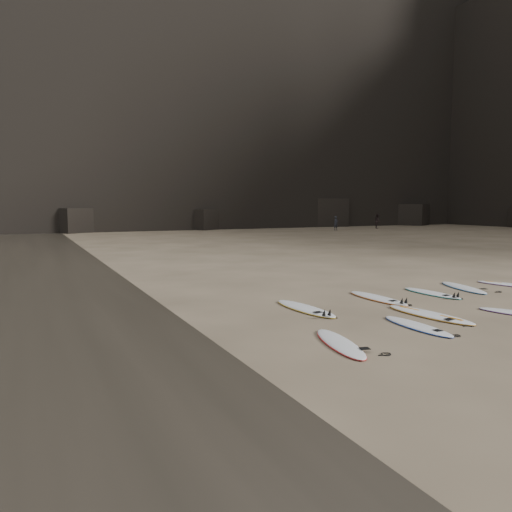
{
  "coord_description": "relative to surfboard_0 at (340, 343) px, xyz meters",
  "views": [
    {
      "loc": [
        -10.63,
        -9.34,
        2.96
      ],
      "look_at": [
        -4.73,
        3.21,
        1.5
      ],
      "focal_mm": 35.0,
      "sensor_mm": 36.0,
      "label": 1
    }
  ],
  "objects": [
    {
      "name": "surfboard_8",
      "position": [
        7.93,
        3.97,
        0.0
      ],
      "size": [
        1.29,
        2.62,
        0.09
      ],
      "primitive_type": "ellipsoid",
      "rotation": [
        0.0,
        0.0,
        -0.28
      ],
      "color": "white",
      "rests_on": "ground"
    },
    {
      "name": "person_a",
      "position": [
        25.64,
        37.74,
        0.74
      ],
      "size": [
        0.63,
        0.47,
        1.57
      ],
      "primitive_type": "imported",
      "rotation": [
        0.0,
        0.0,
        0.18
      ],
      "color": "black",
      "rests_on": "ground"
    },
    {
      "name": "ground",
      "position": [
        4.67,
        0.83,
        -0.04
      ],
      "size": [
        240.0,
        240.0,
        0.0
      ],
      "primitive_type": "plane",
      "color": "#897559",
      "rests_on": "ground"
    },
    {
      "name": "surfboard_6",
      "position": [
        3.96,
        3.69,
        0.0
      ],
      "size": [
        0.65,
        2.61,
        0.09
      ],
      "primitive_type": "ellipsoid",
      "rotation": [
        0.0,
        0.0,
        0.01
      ],
      "color": "white",
      "rests_on": "ground"
    },
    {
      "name": "surfboard_0",
      "position": [
        0.0,
        0.0,
        0.0
      ],
      "size": [
        1.09,
        2.43,
        0.08
      ],
      "primitive_type": "ellipsoid",
      "rotation": [
        0.0,
        0.0,
        -0.23
      ],
      "color": "white",
      "rests_on": "ground"
    },
    {
      "name": "surfboard_5",
      "position": [
        1.13,
        3.32,
        0.01
      ],
      "size": [
        0.82,
        2.71,
        0.1
      ],
      "primitive_type": "ellipsoid",
      "rotation": [
        0.0,
        0.0,
        0.07
      ],
      "color": "white",
      "rests_on": "ground"
    },
    {
      "name": "person_b",
      "position": [
        32.48,
        39.08,
        0.83
      ],
      "size": [
        1.04,
        1.07,
        1.74
      ],
      "primitive_type": "imported",
      "rotation": [
        0.0,
        0.0,
        0.92
      ],
      "color": "black",
      "rests_on": "ground"
    },
    {
      "name": "surfboard_7",
      "position": [
        6.14,
        3.64,
        -0.0
      ],
      "size": [
        0.66,
        2.36,
        0.08
      ],
      "primitive_type": "ellipsoid",
      "rotation": [
        0.0,
        0.0,
        0.04
      ],
      "color": "white",
      "rests_on": "ground"
    },
    {
      "name": "headland",
      "position": [
        28.52,
        49.61,
        20.98
      ],
      "size": [
        170.0,
        101.0,
        63.47
      ],
      "color": "black",
      "rests_on": "ground"
    },
    {
      "name": "surfboard_9",
      "position": [
        9.95,
        3.76,
        -0.0
      ],
      "size": [
        1.18,
        2.31,
        0.08
      ],
      "primitive_type": "ellipsoid",
      "rotation": [
        0.0,
        0.0,
        0.3
      ],
      "color": "white",
      "rests_on": "ground"
    },
    {
      "name": "surfboard_2",
      "position": [
        3.71,
        1.25,
        0.01
      ],
      "size": [
        0.95,
        2.78,
        0.1
      ],
      "primitive_type": "ellipsoid",
      "rotation": [
        0.0,
        0.0,
        0.11
      ],
      "color": "white",
      "rests_on": "ground"
    },
    {
      "name": "surfboard_1",
      "position": [
        2.54,
        0.45,
        -0.0
      ],
      "size": [
        0.6,
        2.29,
        0.08
      ],
      "primitive_type": "ellipsoid",
      "rotation": [
        0.0,
        0.0,
        -0.02
      ],
      "color": "white",
      "rests_on": "ground"
    }
  ]
}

